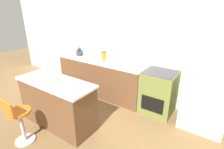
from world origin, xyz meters
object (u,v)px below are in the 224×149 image
at_px(oven_range, 158,92).
at_px(kettle, 80,52).
at_px(refrigerator, 209,85).
at_px(mixing_bowl, 124,62).
at_px(stool_chair, 19,121).

distance_m(oven_range, kettle, 2.30).
relative_size(refrigerator, mixing_bowl, 8.09).
distance_m(stool_chair, mixing_bowl, 2.32).
relative_size(stool_chair, kettle, 3.78).
bearing_deg(oven_range, mixing_bowl, 178.80).
distance_m(oven_range, stool_chair, 2.63).
bearing_deg(mixing_bowl, oven_range, -1.20).
bearing_deg(mixing_bowl, kettle, 180.00).
height_order(oven_range, mixing_bowl, mixing_bowl).
xyz_separation_m(oven_range, mixing_bowl, (-0.86, 0.02, 0.50)).
height_order(oven_range, kettle, kettle).
relative_size(oven_range, refrigerator, 0.54).
relative_size(kettle, mixing_bowl, 1.05).
bearing_deg(stool_chair, kettle, 108.43).
bearing_deg(stool_chair, mixing_bowl, 73.35).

